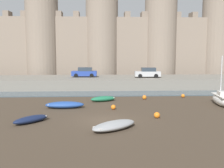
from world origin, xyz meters
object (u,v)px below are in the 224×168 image
mooring_buoy_near_channel (157,115)px  rowboat_foreground_right (31,119)px  rowboat_midflat_left (65,105)px  car_quay_centre_west (148,73)px  rowboat_midflat_right (114,125)px  rowboat_near_channel_right (103,99)px  sailboat_near_channel_left (221,99)px  mooring_buoy_near_shore (113,107)px  mooring_buoy_mid_mud (183,96)px  mooring_buoy_off_centre (144,97)px  car_quay_west (85,72)px

mooring_buoy_near_channel → rowboat_foreground_right: bearing=-174.2°
rowboat_midflat_left → car_quay_centre_west: size_ratio=0.95×
rowboat_midflat_right → rowboat_foreground_right: (-6.59, 2.20, -0.03)m
rowboat_near_channel_right → sailboat_near_channel_left: bearing=-12.9°
mooring_buoy_near_shore → rowboat_midflat_right: bearing=-92.5°
rowboat_near_channel_right → mooring_buoy_near_shore: bearing=-78.0°
rowboat_foreground_right → mooring_buoy_near_channel: 10.53m
rowboat_near_channel_right → mooring_buoy_mid_mud: (10.16, 2.25, -0.10)m
rowboat_near_channel_right → car_quay_centre_west: bearing=58.3°
mooring_buoy_near_channel → rowboat_midflat_right: bearing=-140.1°
mooring_buoy_near_channel → car_quay_centre_west: 20.42m
sailboat_near_channel_left → rowboat_foreground_right: (-18.58, -6.32, -0.36)m
rowboat_foreground_right → mooring_buoy_near_shore: bearing=34.5°
mooring_buoy_off_centre → car_quay_west: (-7.95, 12.10, 2.22)m
mooring_buoy_near_channel → mooring_buoy_near_shore: bearing=134.3°
rowboat_foreground_right → rowboat_near_channel_right: bearing=57.2°
rowboat_foreground_right → mooring_buoy_near_channel: rowboat_foreground_right is taller
sailboat_near_channel_left → car_quay_centre_west: size_ratio=1.28×
mooring_buoy_near_channel → car_quay_west: (-7.46, 21.41, 2.21)m
mooring_buoy_off_centre → rowboat_foreground_right: bearing=-136.6°
mooring_buoy_off_centre → rowboat_midflat_left: bearing=-152.1°
rowboat_midflat_right → rowboat_foreground_right: 6.94m
rowboat_midflat_left → mooring_buoy_near_shore: size_ratio=8.24×
mooring_buoy_off_centre → mooring_buoy_near_channel: size_ratio=0.98×
sailboat_near_channel_left → mooring_buoy_mid_mud: bearing=115.7°
sailboat_near_channel_left → mooring_buoy_near_channel: (-8.11, -5.27, -0.39)m
rowboat_foreground_right → car_quay_centre_west: 25.09m
mooring_buoy_near_shore → mooring_buoy_off_centre: bearing=54.1°
car_quay_west → rowboat_midflat_left: bearing=-93.6°
rowboat_midflat_left → mooring_buoy_mid_mud: rowboat_midflat_left is taller
rowboat_midflat_left → sailboat_near_channel_left: bearing=2.6°
mooring_buoy_mid_mud → rowboat_near_channel_right: bearing=-167.5°
rowboat_midflat_right → mooring_buoy_near_channel: rowboat_midflat_right is taller
mooring_buoy_off_centre → rowboat_midflat_right: bearing=-109.2°
rowboat_foreground_right → mooring_buoy_near_shore: 8.36m
car_quay_centre_west → rowboat_foreground_right: bearing=-122.2°
mooring_buoy_off_centre → rowboat_near_channel_right: bearing=-167.3°
rowboat_midflat_right → mooring_buoy_near_channel: 5.07m
rowboat_midflat_right → car_quay_centre_west: bearing=74.0°
mooring_buoy_near_shore → car_quay_west: bearing=102.3°
rowboat_foreground_right → mooring_buoy_off_centre: rowboat_foreground_right is taller
sailboat_near_channel_left → mooring_buoy_near_channel: bearing=-147.0°
rowboat_near_channel_right → mooring_buoy_near_channel: rowboat_near_channel_right is taller
mooring_buoy_near_shore → car_quay_west: 18.29m
sailboat_near_channel_left → car_quay_centre_west: sailboat_near_channel_left is taller
car_quay_west → rowboat_foreground_right: bearing=-97.7°
car_quay_west → car_quay_centre_west: bearing=-7.2°
rowboat_midflat_left → mooring_buoy_near_channel: 9.65m
rowboat_midflat_left → rowboat_foreground_right: 5.91m
rowboat_midflat_right → rowboat_near_channel_right: bearing=93.3°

